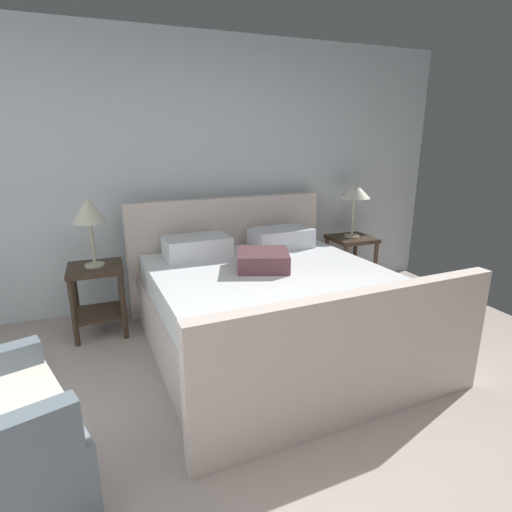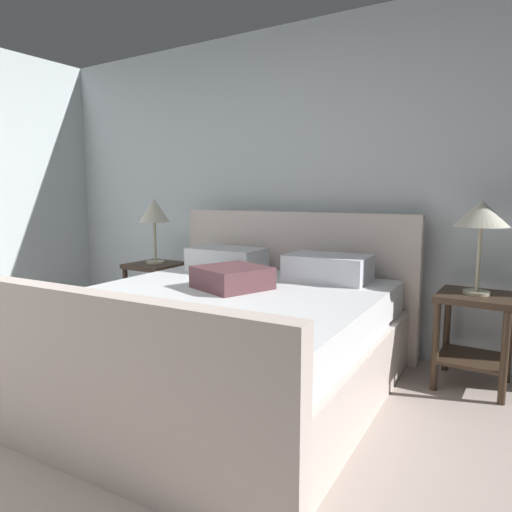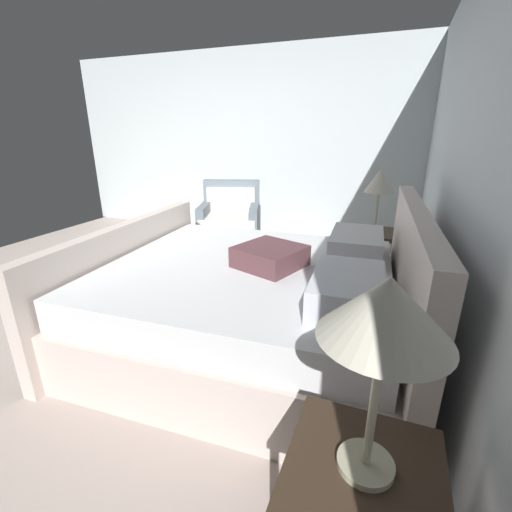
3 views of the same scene
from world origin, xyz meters
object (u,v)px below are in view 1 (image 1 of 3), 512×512
at_px(bed, 271,304).
at_px(table_lamp_right, 355,192).
at_px(nightstand_right, 351,254).
at_px(table_lamp_left, 89,212).
at_px(nightstand_left, 97,288).

distance_m(bed, table_lamp_right, 1.72).
bearing_deg(nightstand_right, table_lamp_right, 53.13).
bearing_deg(table_lamp_right, table_lamp_left, -176.88).
xyz_separation_m(nightstand_right, table_lamp_left, (-2.60, -0.14, 0.65)).
xyz_separation_m(bed, table_lamp_right, (1.30, 0.85, 0.74)).
bearing_deg(bed, table_lamp_right, 33.25).
distance_m(bed, nightstand_left, 1.48).
distance_m(bed, table_lamp_left, 1.64).
bearing_deg(bed, table_lamp_left, 151.24).
height_order(nightstand_left, table_lamp_left, table_lamp_left).
bearing_deg(nightstand_right, nightstand_left, -176.88).
distance_m(nightstand_right, table_lamp_left, 2.68).
relative_size(bed, nightstand_right, 3.75).
bearing_deg(table_lamp_right, bed, -146.75).
bearing_deg(nightstand_left, bed, -28.76).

